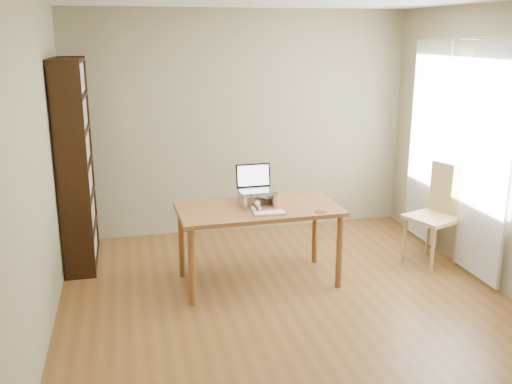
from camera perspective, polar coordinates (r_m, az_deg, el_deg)
The scene contains 10 objects.
room at distance 4.62m, azimuth 4.37°, elevation 2.79°, with size 4.04×4.54×2.64m.
bookshelf at distance 6.00m, azimuth -17.57°, elevation 2.60°, with size 0.30×0.90×2.10m.
curtains at distance 6.14m, azimuth 19.22°, elevation 3.90°, with size 0.03×1.90×2.25m.
desk at distance 5.36m, azimuth 0.28°, elevation -2.46°, with size 1.54×0.81×0.75m.
laptop_stand at distance 5.39m, azimuth 0.09°, elevation -0.47°, with size 0.32×0.25×0.13m.
laptop at distance 5.41m, azimuth -0.05°, elevation 0.81°, with size 0.34×0.29×0.24m.
keyboard at distance 5.14m, azimuth 1.31°, elevation -2.12°, with size 0.30×0.13×0.02m.
coaster at distance 5.24m, azimuth 6.50°, elevation -1.93°, with size 0.11×0.11×0.01m, color brown.
cat at distance 5.41m, azimuth -0.36°, elevation -0.53°, with size 0.26×0.49×0.17m.
chair at distance 6.16m, azimuth 17.94°, elevation -1.81°, with size 0.59×0.59×1.03m.
Camera 1 is at (-1.32, -4.29, 2.32)m, focal length 40.00 mm.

